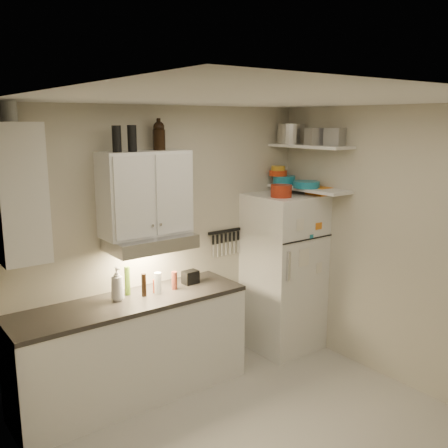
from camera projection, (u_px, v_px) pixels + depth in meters
floor at (267, 440)px, 3.93m from camera, size 3.20×3.00×0.02m
ceiling at (274, 98)px, 3.40m from camera, size 3.20×3.00×0.02m
back_wall at (166, 242)px, 4.85m from camera, size 3.20×0.02×2.60m
left_wall at (50, 337)px, 2.72m from camera, size 0.02×3.00×2.60m
right_wall at (400, 248)px, 4.61m from camera, size 0.02×3.00×2.60m
base_cabinet at (132, 351)px, 4.46m from camera, size 2.10×0.60×0.88m
countertop at (130, 302)px, 4.36m from camera, size 2.10×0.62×0.04m
upper_cabinet at (145, 193)px, 4.43m from camera, size 0.80×0.33×0.75m
side_cabinet at (15, 192)px, 3.63m from camera, size 0.33×0.55×1.00m
range_hood at (150, 242)px, 4.47m from camera, size 0.76×0.46×0.12m
fridge at (283, 272)px, 5.40m from camera, size 0.70×0.68×1.70m
shelf_hi at (310, 146)px, 5.14m from camera, size 0.30×0.95×0.03m
shelf_lo at (308, 189)px, 5.23m from camera, size 0.30×0.95×0.03m
knife_strip at (225, 231)px, 5.24m from camera, size 0.42×0.02×0.03m
dutch_oven at (281, 191)px, 5.03m from camera, size 0.26×0.26×0.13m
book_stack at (320, 191)px, 5.21m from camera, size 0.19×0.24×0.08m
spice_jar at (286, 190)px, 5.25m from camera, size 0.06×0.06×0.09m
stock_pot at (291, 134)px, 5.35m from camera, size 0.34×0.34×0.21m
tin_a at (315, 136)px, 5.05m from camera, size 0.21×0.19×0.17m
tin_b at (335, 137)px, 4.95m from camera, size 0.20×0.20×0.17m
bowl_teal at (284, 180)px, 5.43m from camera, size 0.24×0.24×0.10m
bowl_orange at (278, 173)px, 5.41m from camera, size 0.19×0.19×0.06m
bowl_yellow at (278, 168)px, 5.40m from camera, size 0.15×0.15×0.05m
plates at (306, 184)px, 5.17m from camera, size 0.35×0.35×0.07m
growler_a at (159, 135)px, 4.44m from camera, size 0.13×0.13×0.26m
growler_b at (159, 136)px, 4.50m from camera, size 0.14×0.14×0.25m
thermos_a at (132, 139)px, 4.18m from camera, size 0.08×0.08×0.22m
thermos_b at (117, 139)px, 4.12m from camera, size 0.10×0.10×0.22m
side_jar at (9, 111)px, 3.64m from camera, size 0.15×0.15×0.16m
soap_bottle at (117, 282)px, 4.32m from camera, size 0.13×0.13×0.33m
pepper_mill at (174, 280)px, 4.62m from camera, size 0.06×0.06×0.17m
oil_bottle at (127, 281)px, 4.47m from camera, size 0.06×0.06×0.26m
vinegar_bottle at (144, 285)px, 4.44m from camera, size 0.05×0.05×0.21m
clear_bottle at (158, 283)px, 4.51m from camera, size 0.08×0.08×0.19m
red_jar at (156, 286)px, 4.54m from camera, size 0.08×0.08×0.12m
caddy at (190, 277)px, 4.79m from camera, size 0.15×0.11×0.13m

